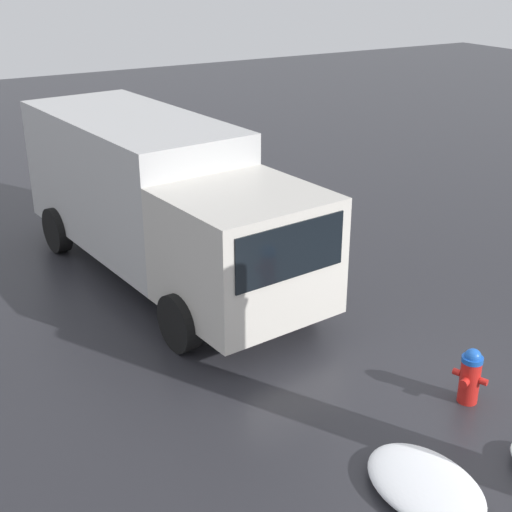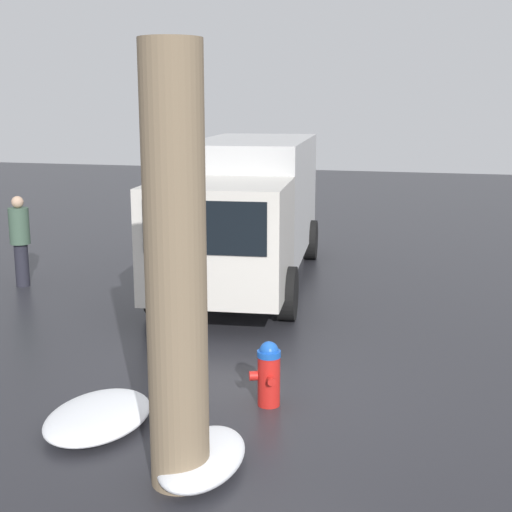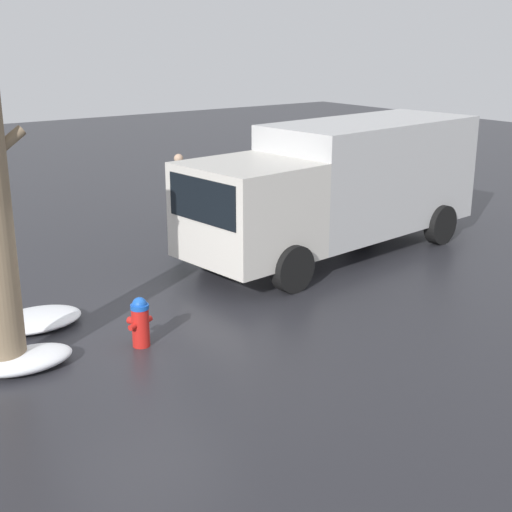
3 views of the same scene
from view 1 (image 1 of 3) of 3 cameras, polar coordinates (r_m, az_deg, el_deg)
name	(u,v)px [view 1 (image 1 of 3)]	position (r m, az deg, el deg)	size (l,w,h in m)	color
ground_plane	(467,401)	(10.12, 16.51, -11.05)	(60.00, 60.00, 0.00)	#28282D
fire_hydrant	(470,375)	(9.90, 16.76, -9.10)	(0.47, 0.38, 0.79)	red
delivery_truck	(158,195)	(12.86, -7.88, 4.83)	(7.43, 3.10, 2.80)	beige
snow_pile_by_hydrant	(425,484)	(8.47, 13.37, -17.35)	(1.51, 1.08, 0.23)	white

